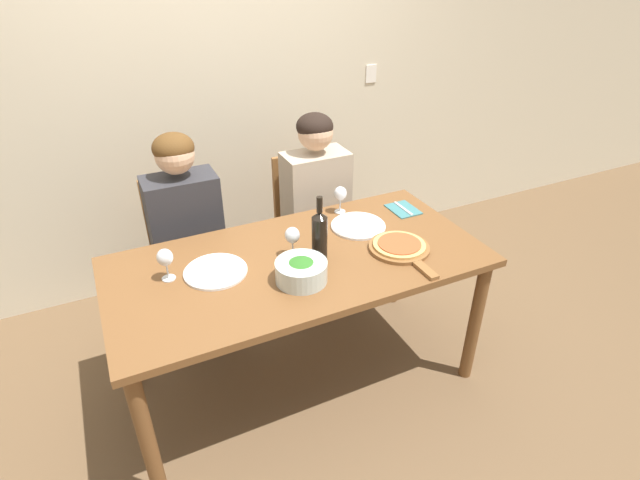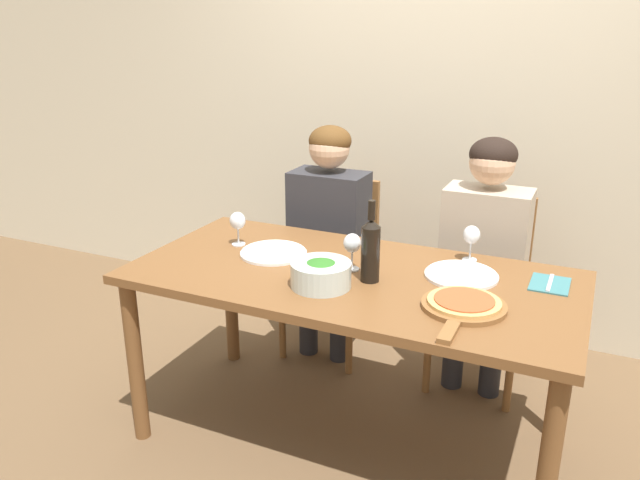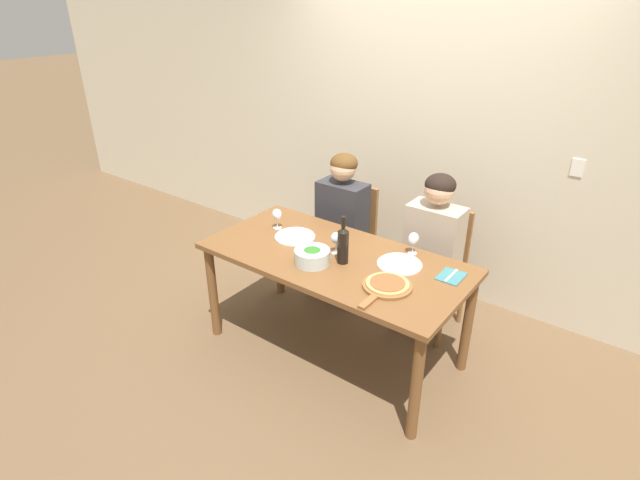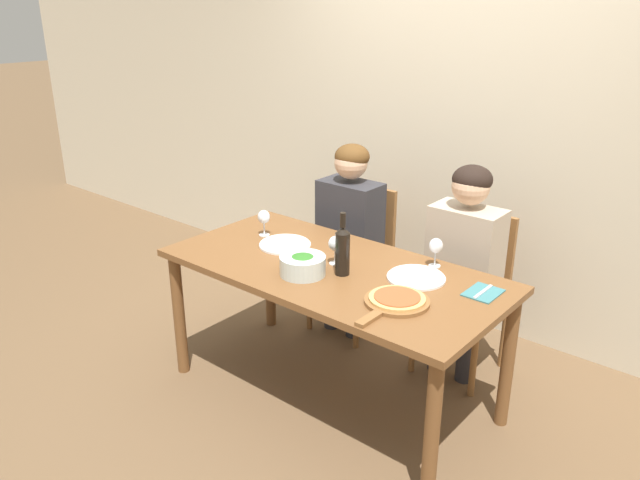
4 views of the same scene
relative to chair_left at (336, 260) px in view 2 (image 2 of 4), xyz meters
The scene contains 16 objects.
ground_plane 0.98m from the chair_left, 62.54° to the right, with size 40.00×40.00×0.00m, color brown.
back_wall 1.08m from the chair_left, 53.73° to the left, with size 10.00×0.06×2.70m.
dining_table 0.86m from the chair_left, 62.54° to the right, with size 1.75×0.85×0.76m.
chair_left is the anchor object (origin of this frame).
chair_right 0.78m from the chair_left, ahead, with size 0.42×0.42×0.92m.
person_woman 0.27m from the chair_left, 90.00° to the right, with size 0.47×0.51×1.22m.
person_man 0.83m from the chair_left, ahead, with size 0.47×0.51×1.22m.
wine_bottle 1.00m from the chair_left, 58.69° to the right, with size 0.07×0.07×0.32m.
broccoli_bowl 1.02m from the chair_left, 70.03° to the right, with size 0.23×0.23×0.10m.
dinner_plate_left 0.75m from the chair_left, 89.24° to the right, with size 0.28×0.28×0.02m.
dinner_plate_right 1.03m from the chair_left, 37.49° to the right, with size 0.28×0.28×0.02m.
pizza_on_board 1.27m from the chair_left, 45.97° to the right, with size 0.29×0.43×0.04m.
wine_glass_left 0.77m from the chair_left, 106.19° to the right, with size 0.07×0.07×0.15m.
wine_glass_right 0.96m from the chair_left, 28.06° to the right, with size 0.07×0.07×0.15m.
wine_glass_centre 0.89m from the chair_left, 62.25° to the right, with size 0.07×0.07×0.15m.
fork_on_napkin 1.26m from the chair_left, 26.08° to the right, with size 0.14×0.18×0.01m.
Camera 2 is at (0.84, -2.10, 1.70)m, focal length 35.00 mm.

